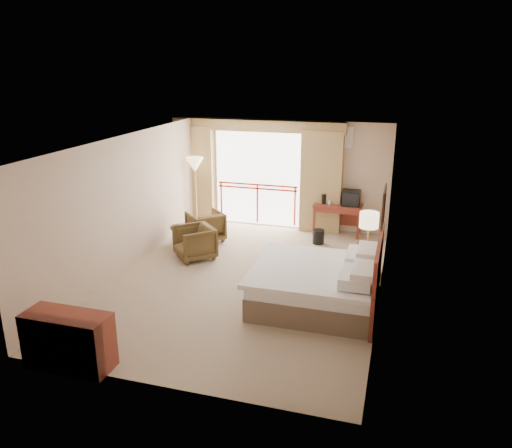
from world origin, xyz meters
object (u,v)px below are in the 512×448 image
(desk, at_px, (338,211))
(floor_lamp, at_px, (195,167))
(nightstand, at_px, (366,260))
(armchair_near, at_px, (195,258))
(tv, at_px, (351,198))
(side_table, at_px, (181,233))
(bed, at_px, (319,284))
(armchair_far, at_px, (206,240))
(table_lamp, at_px, (369,221))
(wastebasket, at_px, (318,237))
(dresser, at_px, (68,341))

(desk, xyz_separation_m, floor_lamp, (-3.56, -0.39, 0.94))
(desk, bearing_deg, nightstand, -68.09)
(armchair_near, bearing_deg, tv, 85.26)
(nightstand, relative_size, side_table, 1.19)
(bed, distance_m, armchair_near, 3.25)
(desk, bearing_deg, tv, -9.19)
(armchair_far, bearing_deg, table_lamp, 121.18)
(bed, relative_size, nightstand, 3.53)
(table_lamp, relative_size, armchair_far, 0.84)
(desk, bearing_deg, bed, -85.66)
(bed, xyz_separation_m, floor_lamp, (-3.76, 3.49, 1.15))
(wastebasket, relative_size, floor_lamp, 0.19)
(tv, bearing_deg, floor_lamp, -170.55)
(bed, bearing_deg, tv, 88.40)
(armchair_far, height_order, dresser, dresser)
(tv, xyz_separation_m, dresser, (-3.09, -6.66, -0.54))
(floor_lamp, bearing_deg, wastebasket, -8.09)
(dresser, bearing_deg, wastebasket, 69.23)
(side_table, distance_m, dresser, 4.74)
(desk, bearing_deg, side_table, -147.09)
(floor_lamp, bearing_deg, armchair_far, -57.08)
(table_lamp, bearing_deg, side_table, 175.85)
(nightstand, bearing_deg, desk, 112.72)
(desk, height_order, tv, tv)
(nightstand, xyz_separation_m, floor_lamp, (-4.44, 1.96, 1.23))
(nightstand, bearing_deg, wastebasket, 130.89)
(wastebasket, distance_m, armchair_far, 2.66)
(table_lamp, bearing_deg, floor_lamp, 156.71)
(nightstand, relative_size, dresser, 0.50)
(armchair_far, height_order, armchair_near, armchair_near)
(desk, relative_size, side_table, 2.29)
(armchair_far, bearing_deg, floor_lamp, -102.39)
(bed, relative_size, side_table, 4.21)
(bed, bearing_deg, armchair_far, 141.33)
(wastebasket, relative_size, dresser, 0.28)
(wastebasket, xyz_separation_m, armchair_near, (-2.40, -1.65, -0.17))
(armchair_near, relative_size, floor_lamp, 0.44)
(nightstand, xyz_separation_m, table_lamp, (0.00, 0.05, 0.81))
(wastebasket, height_order, dresser, dresser)
(table_lamp, xyz_separation_m, armchair_far, (-3.79, 0.91, -1.11))
(wastebasket, xyz_separation_m, dresser, (-2.46, -5.87, 0.23))
(tv, relative_size, floor_lamp, 0.23)
(desk, height_order, dresser, dresser)
(desk, relative_size, dresser, 0.96)
(side_table, bearing_deg, armchair_far, 59.45)
(dresser, bearing_deg, nightstand, 52.02)
(nightstand, bearing_deg, table_lamp, 92.29)
(tv, distance_m, side_table, 4.12)
(armchair_far, xyz_separation_m, side_table, (-0.36, -0.61, 0.35))
(wastebasket, bearing_deg, dresser, -112.79)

